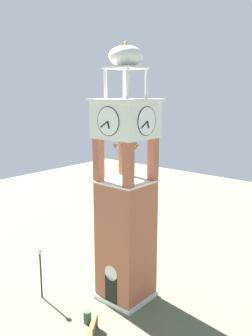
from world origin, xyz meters
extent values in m
plane|color=#5B664C|center=(0.00, 0.00, 0.00)|extent=(80.00, 80.00, 0.00)
cube|color=#AD5B42|center=(0.00, 0.00, 4.37)|extent=(3.19, 3.19, 8.73)
cube|color=silver|center=(0.00, 0.00, 0.17)|extent=(3.39, 3.39, 0.35)
cube|color=black|center=(0.00, -1.61, 1.15)|extent=(1.10, 0.04, 2.20)
cylinder|color=silver|center=(0.00, -1.61, 2.55)|extent=(1.10, 0.04, 1.10)
cube|color=#AD5B42|center=(-1.31, -1.31, 10.26)|extent=(0.56, 0.56, 3.04)
cube|color=#AD5B42|center=(1.31, -1.31, 10.26)|extent=(0.56, 0.56, 3.04)
cube|color=#AD5B42|center=(-1.31, 1.31, 10.26)|extent=(0.56, 0.56, 3.04)
cube|color=#AD5B42|center=(1.31, 1.31, 10.26)|extent=(0.56, 0.56, 3.04)
cube|color=silver|center=(0.00, 0.00, 8.79)|extent=(3.35, 3.35, 0.12)
cone|color=brown|center=(0.71, 0.12, 11.19)|extent=(0.57, 0.57, 0.36)
cone|color=brown|center=(0.20, 0.69, 11.19)|extent=(0.36, 0.36, 0.44)
cone|color=brown|center=(-0.59, 0.41, 11.19)|extent=(0.40, 0.40, 0.43)
cone|color=brown|center=(-0.58, -0.42, 11.19)|extent=(0.38, 0.38, 0.36)
cone|color=brown|center=(0.35, -0.63, 11.19)|extent=(0.45, 0.45, 0.47)
cube|color=silver|center=(0.00, 0.00, 12.99)|extent=(3.43, 3.43, 2.42)
cylinder|color=white|center=(0.00, -1.73, 12.99)|extent=(1.84, 0.05, 1.84)
torus|color=black|center=(0.00, -1.73, 12.99)|extent=(1.86, 0.06, 1.86)
cube|color=black|center=(0.07, -1.79, 12.77)|extent=(0.22, 0.03, 0.47)
cube|color=black|center=(-0.31, -1.79, 12.79)|extent=(0.65, 0.03, 0.45)
cylinder|color=white|center=(0.00, 1.73, 12.99)|extent=(1.84, 0.05, 1.84)
torus|color=black|center=(0.00, 1.73, 12.99)|extent=(1.86, 0.06, 1.86)
cube|color=black|center=(0.07, 1.79, 12.77)|extent=(0.22, 0.03, 0.47)
cube|color=black|center=(-0.31, 1.79, 12.79)|extent=(0.65, 0.03, 0.45)
cylinder|color=white|center=(-1.73, 0.00, 12.99)|extent=(0.05, 1.84, 1.84)
torus|color=black|center=(-1.73, 0.00, 12.99)|extent=(0.06, 1.86, 1.86)
cube|color=black|center=(-1.79, 0.07, 12.77)|extent=(0.03, 0.22, 0.47)
cube|color=black|center=(-1.79, -0.31, 12.79)|extent=(0.03, 0.65, 0.45)
cylinder|color=white|center=(1.73, 0.00, 12.99)|extent=(0.05, 1.84, 1.84)
torus|color=black|center=(1.73, 0.00, 12.99)|extent=(0.06, 1.86, 1.86)
cube|color=black|center=(1.79, 0.07, 12.77)|extent=(0.03, 0.22, 0.47)
cube|color=black|center=(1.79, -0.31, 12.79)|extent=(0.03, 0.65, 0.45)
cube|color=silver|center=(0.00, 0.00, 14.28)|extent=(3.79, 3.79, 0.16)
cylinder|color=silver|center=(-0.94, -0.94, 15.31)|extent=(0.22, 0.22, 1.90)
cylinder|color=silver|center=(0.94, -0.94, 15.31)|extent=(0.22, 0.22, 1.90)
cylinder|color=silver|center=(-0.94, 0.94, 15.31)|extent=(0.22, 0.22, 1.90)
cylinder|color=silver|center=(0.94, 0.94, 15.31)|extent=(0.22, 0.22, 1.90)
cube|color=silver|center=(0.00, 0.00, 16.31)|extent=(2.32, 2.32, 0.12)
ellipsoid|color=silver|center=(0.00, 0.00, 17.04)|extent=(2.24, 2.24, 1.33)
sphere|color=#B79338|center=(0.00, 0.00, 17.83)|extent=(0.24, 0.24, 0.24)
cube|color=brown|center=(1.16, -4.58, 0.45)|extent=(1.26, 1.57, 0.06)
cube|color=brown|center=(1.32, -4.47, 0.73)|extent=(0.94, 1.35, 0.44)
cube|color=#2D2D33|center=(0.75, -3.98, 0.21)|extent=(0.37, 0.29, 0.42)
cylinder|color=black|center=(-4.63, -4.09, 1.73)|extent=(0.12, 0.12, 3.46)
sphere|color=silver|center=(-4.63, -4.09, 3.64)|extent=(0.36, 0.36, 0.36)
cylinder|color=#38513D|center=(0.03, -3.93, 0.40)|extent=(0.52, 0.52, 0.80)
ellipsoid|color=#234C28|center=(-2.91, 2.99, 0.54)|extent=(1.19, 1.19, 1.08)
camera|label=1|loc=(15.58, -18.24, 14.79)|focal=38.48mm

